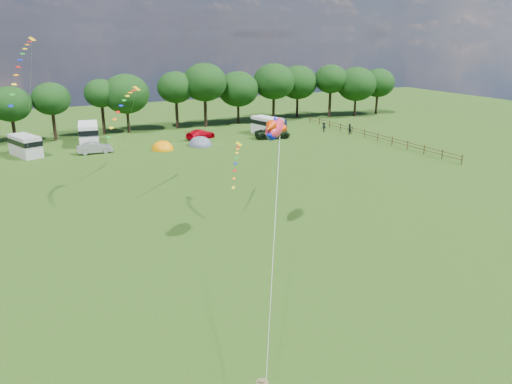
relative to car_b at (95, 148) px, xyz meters
name	(u,v)px	position (x,y,z in m)	size (l,w,h in m)	color
ground_plane	(316,293)	(5.46, -43.25, -0.72)	(180.00, 180.00, 0.00)	black
tree_line	(150,90)	(10.77, 11.74, 5.63)	(102.98, 10.98, 10.27)	black
fence	(371,135)	(37.46, -8.75, -0.02)	(0.12, 33.12, 1.20)	#472D19
car_b	(95,148)	(0.00, 0.00, 0.00)	(1.52, 4.07, 1.44)	gray
car_c	(201,134)	(15.44, 2.71, -0.04)	(1.91, 4.55, 1.36)	#B7000E
car_d	(273,133)	(25.06, -1.62, 0.01)	(2.40, 5.31, 1.45)	black
campervan_b	(25,145)	(-7.96, 2.46, 0.67)	(3.91, 5.73, 2.59)	#B9B8BB
campervan_c	(89,133)	(0.28, 6.06, 0.86)	(3.39, 6.29, 2.93)	white
campervan_d	(267,125)	(25.76, 1.42, 0.68)	(3.40, 5.70, 2.61)	silver
tent_orange	(163,149)	(8.42, -1.71, -0.70)	(2.96, 3.24, 2.32)	orange
tent_greyblue	(200,145)	(13.77, -1.57, -0.70)	(3.28, 3.60, 2.44)	#51596F
awning_navy	(274,125)	(27.68, 2.66, 0.29)	(3.22, 2.62, 2.01)	#131A34
fish_kite	(274,129)	(7.40, -34.24, 7.46)	(3.09, 2.99, 1.82)	red
streamer_kite_a	(23,60)	(-7.55, -13.97, 11.62)	(3.32, 5.58, 5.75)	#FBB30E
streamer_kite_b	(125,103)	(0.04, -20.09, 8.02)	(4.30, 4.72, 3.81)	#E7AB11
streamer_kite_c	(237,158)	(7.63, -27.24, 3.80)	(3.12, 4.91, 2.78)	#D5DC00
walker_a	(349,129)	(36.96, -4.17, 0.08)	(0.78, 0.48, 1.60)	black
walker_b	(324,127)	(34.53, -0.87, 0.03)	(0.97, 0.45, 1.51)	black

